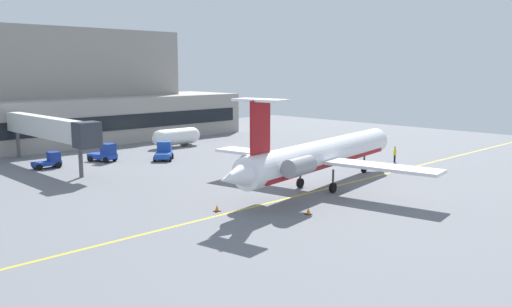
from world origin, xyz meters
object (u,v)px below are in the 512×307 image
(regional_jet, at_px, (321,155))
(pushback_tractor, at_px, (49,161))
(fuel_tank, at_px, (177,137))
(baggage_tug, at_px, (164,152))
(belt_loader, at_px, (105,153))
(marshaller, at_px, (395,154))

(regional_jet, height_order, pushback_tractor, regional_jet)
(pushback_tractor, height_order, fuel_tank, fuel_tank)
(regional_jet, bearing_deg, pushback_tractor, 116.02)
(pushback_tractor, xyz_separation_m, fuel_tank, (20.46, 3.48, 0.67))
(baggage_tug, bearing_deg, belt_loader, 145.34)
(belt_loader, bearing_deg, pushback_tractor, 175.60)
(baggage_tug, relative_size, belt_loader, 0.93)
(baggage_tug, relative_size, pushback_tractor, 1.12)
(baggage_tug, bearing_deg, regional_jet, -86.87)
(regional_jet, bearing_deg, belt_loader, 104.44)
(fuel_tank, xyz_separation_m, marshaller, (11.94, -28.97, -0.53))
(pushback_tractor, bearing_deg, baggage_tug, -20.02)
(baggage_tug, xyz_separation_m, belt_loader, (-5.92, 4.09, 0.00))
(belt_loader, relative_size, marshaller, 1.99)
(regional_jet, relative_size, marshaller, 15.65)
(fuel_tank, relative_size, marshaller, 4.13)
(regional_jet, distance_m, belt_loader, 29.08)
(pushback_tractor, bearing_deg, fuel_tank, 9.66)
(regional_jet, distance_m, fuel_tank, 32.78)
(pushback_tractor, distance_m, marshaller, 41.22)
(pushback_tractor, distance_m, belt_loader, 6.75)
(fuel_tank, height_order, marshaller, fuel_tank)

